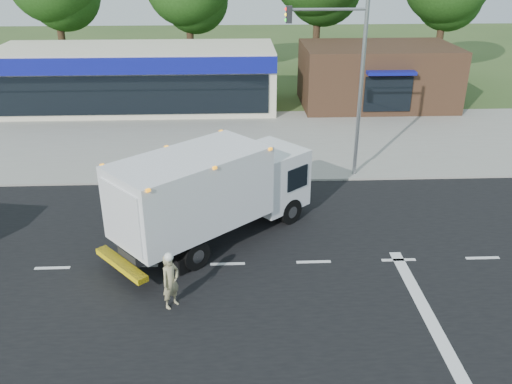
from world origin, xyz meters
TOP-DOWN VIEW (x-y plane):
  - ground at (0.00, 0.00)m, footprint 120.00×120.00m
  - road_asphalt at (0.00, 0.00)m, footprint 60.00×14.00m
  - sidewalk at (0.00, 8.20)m, footprint 60.00×2.40m
  - parking_apron at (0.00, 14.00)m, footprint 60.00×9.00m
  - lane_markings at (1.35, -1.35)m, footprint 55.20×7.00m
  - ems_box_truck at (-3.55, 1.73)m, footprint 7.78×7.24m
  - emergency_worker at (-4.68, -2.28)m, footprint 0.74×0.77m
  - retail_strip_mall at (-9.00, 19.93)m, footprint 18.00×6.20m
  - brown_storefront at (7.00, 19.98)m, footprint 10.00×6.70m
  - traffic_signal_pole at (2.35, 7.60)m, footprint 3.51×0.25m

SIDE VIEW (x-z plane):
  - ground at x=0.00m, z-range 0.00..0.00m
  - road_asphalt at x=0.00m, z-range -0.01..0.01m
  - parking_apron at x=0.00m, z-range 0.00..0.02m
  - lane_markings at x=1.35m, z-range 0.01..0.02m
  - sidewalk at x=0.00m, z-range 0.00..0.12m
  - emergency_worker at x=-4.68m, z-range -0.02..1.86m
  - brown_storefront at x=7.00m, z-range 0.00..4.00m
  - retail_strip_mall at x=-9.00m, z-range 0.01..4.01m
  - ems_box_truck at x=-3.55m, z-range 0.28..3.89m
  - traffic_signal_pole at x=2.35m, z-range 0.92..8.92m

